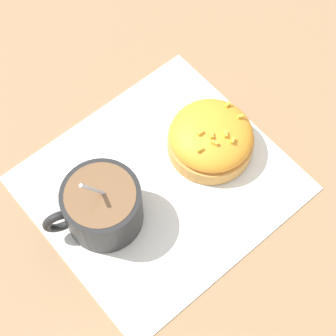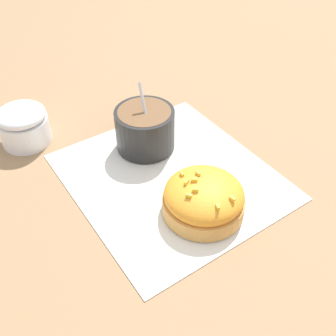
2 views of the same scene
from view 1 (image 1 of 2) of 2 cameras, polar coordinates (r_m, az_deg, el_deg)
ground_plane at (r=0.63m, az=-0.81°, el=-1.60°), size 3.00×3.00×0.00m
paper_napkin at (r=0.63m, az=-0.81°, el=-1.54°), size 0.29×0.27×0.00m
coffee_cup at (r=0.59m, az=-6.78°, el=-3.81°), size 0.10×0.08×0.10m
frosted_pastry at (r=0.64m, az=4.38°, el=3.06°), size 0.10×0.10×0.05m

